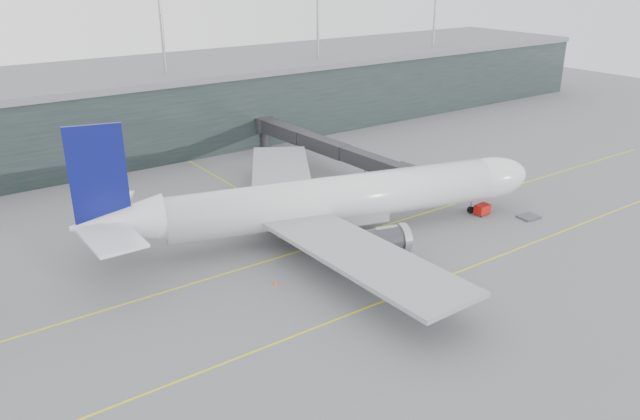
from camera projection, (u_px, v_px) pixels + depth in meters
ground at (282, 241)px, 83.55m from camera, size 320.00×320.00×0.00m
taxiline_a at (299, 251)px, 80.53m from camera, size 160.00×0.25×0.02m
taxiline_b at (379, 303)px, 68.45m from camera, size 160.00×0.25×0.02m
taxiline_lead_main at (242, 192)px, 101.35m from camera, size 0.25×60.00×0.02m
terminal at (126, 108)px, 124.51m from camera, size 240.00×36.00×29.00m
main_aircraft at (333, 200)px, 83.56m from camera, size 63.38×58.37×18.01m
jet_bridge at (317, 143)px, 111.59m from camera, size 4.70×42.59×6.08m
gse_cart at (482, 209)px, 91.88m from camera, size 2.38×1.58×1.57m
baggage_dolly at (528, 217)px, 90.96m from camera, size 3.06×2.52×0.29m
uld_a at (214, 221)px, 87.34m from camera, size 2.26×1.94×1.81m
uld_b at (227, 211)px, 91.12m from camera, size 2.26×1.96×1.78m
uld_c at (241, 213)px, 90.62m from camera, size 2.14×1.93×1.61m
cone_nose at (487, 196)px, 98.62m from camera, size 0.39×0.39×0.62m
cone_wing_stbd at (427, 272)px, 74.32m from camera, size 0.50×0.50×0.80m
cone_wing_port at (292, 200)px, 96.78m from camera, size 0.45×0.45×0.71m
cone_tail at (275, 282)px, 72.16m from camera, size 0.45×0.45×0.72m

